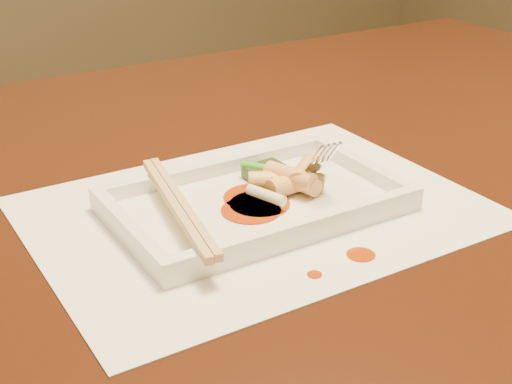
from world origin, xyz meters
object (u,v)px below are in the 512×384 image
table (280,246)px  placemat (256,210)px  plate_base (256,206)px  chopstick_a (174,206)px  fork (310,107)px

table → placemat: (-0.08, -0.08, 0.10)m
plate_base → chopstick_a: size_ratio=1.31×
plate_base → fork: 0.11m
table → plate_base: bearing=-135.4°
chopstick_a → fork: 0.16m
table → chopstick_a: size_ratio=7.08×
placemat → fork: bearing=14.4°
placemat → fork: size_ratio=2.86×
table → fork: 0.20m
table → chopstick_a: 0.22m
plate_base → table: bearing=44.6°
table → plate_base: plate_base is taller
placemat → fork: 0.11m
chopstick_a → fork: size_ratio=1.41×
placemat → chopstick_a: chopstick_a is taller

